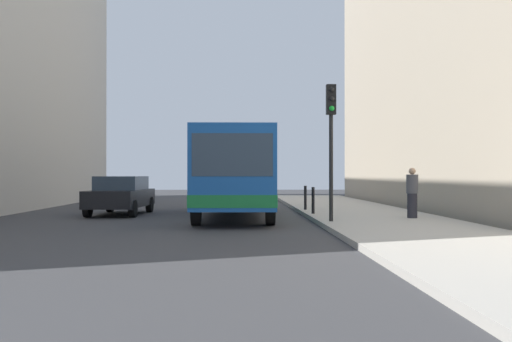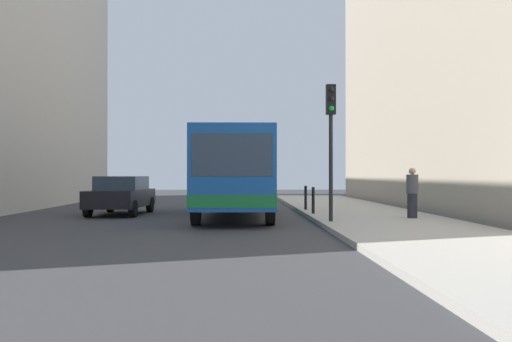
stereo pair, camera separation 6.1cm
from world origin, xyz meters
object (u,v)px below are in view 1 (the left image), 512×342
bus (235,170)px  car_beside_bus (121,194)px  traffic_light (331,126)px  bollard_mid (305,198)px  bollard_near (313,200)px  pedestrian_near_signal (412,193)px

bus → car_beside_bus: size_ratio=2.46×
traffic_light → bollard_mid: traffic_light is taller
traffic_light → bollard_near: (-0.10, 3.45, -2.38)m
traffic_light → bollard_near: 4.19m
car_beside_bus → bollard_mid: car_beside_bus is taller
bollard_near → pedestrian_near_signal: 3.67m
bollard_near → pedestrian_near_signal: size_ratio=0.59×
car_beside_bus → traffic_light: traffic_light is taller
bollard_near → bollard_mid: size_ratio=1.00×
traffic_light → bollard_near: bearing=91.7°
bus → pedestrian_near_signal: 6.58m
bus → car_beside_bus: bus is taller
bus → bollard_mid: bearing=-152.2°
traffic_light → bollard_mid: size_ratio=4.32×
car_beside_bus → bollard_near: 7.47m
bus → bollard_mid: size_ratio=11.62×
bollard_near → bollard_mid: bearing=90.0°
pedestrian_near_signal → bus: bearing=35.7°
traffic_light → bollard_mid: bearing=91.0°
car_beside_bus → traffic_light: bearing=146.7°
bus → bollard_near: 3.16m
bollard_mid → bus: bearing=-152.7°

